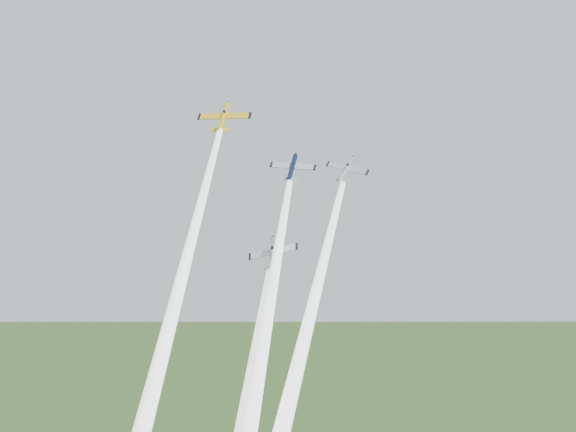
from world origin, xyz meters
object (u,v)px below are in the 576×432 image
(plane_yellow, at_px, (224,117))
(plane_navy, at_px, (292,167))
(plane_silver_low, at_px, (273,253))
(plane_silver_right, at_px, (346,169))

(plane_yellow, distance_m, plane_navy, 14.11)
(plane_navy, xyz_separation_m, plane_silver_low, (-1.80, -8.62, -13.45))
(plane_silver_right, bearing_deg, plane_yellow, -166.14)
(plane_yellow, bearing_deg, plane_silver_right, 3.01)
(plane_navy, height_order, plane_silver_low, plane_navy)
(plane_navy, relative_size, plane_silver_right, 1.05)
(plane_silver_low, bearing_deg, plane_silver_right, 49.17)
(plane_yellow, bearing_deg, plane_navy, -4.74)
(plane_navy, xyz_separation_m, plane_silver_right, (8.34, 1.63, -0.22))
(plane_silver_low, bearing_deg, plane_navy, 82.09)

